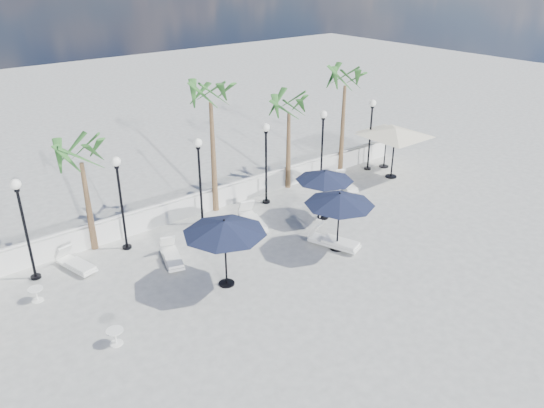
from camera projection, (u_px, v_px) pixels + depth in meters
ground at (301, 290)px, 18.39m from camera, size 100.00×100.00×0.00m
balustrade at (190, 206)px, 23.53m from camera, size 26.00×0.30×1.01m
lamppost_1 at (23, 216)px, 18.02m from camera, size 0.36×0.36×3.84m
lamppost_2 at (120, 191)px, 19.99m from camera, size 0.36×0.36×3.84m
lamppost_3 at (199, 170)px, 21.97m from camera, size 0.36×0.36×3.84m
lamppost_4 at (266, 152)px, 23.94m from camera, size 0.36×0.36×3.84m
lamppost_5 at (322, 138)px, 25.91m from camera, size 0.36×0.36×3.84m
lamppost_6 at (371, 125)px, 27.88m from camera, size 0.36×0.36×3.84m
palm_1 at (81, 159)px, 19.47m from camera, size 2.60×2.60×4.70m
palm_2 at (211, 99)px, 22.11m from camera, size 2.60×2.60×6.10m
palm_3 at (289, 110)px, 25.02m from camera, size 2.60×2.60×4.90m
palm_4 at (345, 83)px, 26.78m from camera, size 2.60×2.60×5.70m
lounger_1 at (172, 256)px, 20.01m from camera, size 1.13×1.96×0.70m
lounger_2 at (76, 263)px, 19.55m from camera, size 1.03×1.91×0.68m
lounger_3 at (253, 220)px, 22.72m from camera, size 1.26×2.21×0.79m
lounger_4 at (334, 241)px, 21.04m from camera, size 1.34×2.20×0.78m
lounger_5 at (345, 184)px, 26.47m from camera, size 1.21×1.97×0.70m
lounger_6 at (348, 199)px, 24.84m from camera, size 0.75×1.68×0.61m
side_table_0 at (115, 336)px, 15.68m from camera, size 0.52×0.52×0.50m
side_table_1 at (36, 293)px, 17.69m from camera, size 0.49×0.49×0.48m
side_table_2 at (320, 213)px, 23.32m from camera, size 0.44×0.44×0.43m
parasol_navy_left at (224, 227)px, 17.76m from camera, size 2.91×2.91×2.57m
parasol_navy_mid at (340, 199)px, 20.10m from camera, size 2.72×2.72×2.44m
parasol_navy_right at (325, 176)px, 22.67m from camera, size 2.53×2.53×2.27m
parasol_cream_sq_a at (396, 128)px, 26.79m from camera, size 5.83×5.83×2.86m
parasol_cream_sq_b at (387, 127)px, 28.32m from camera, size 4.91×4.91×2.46m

